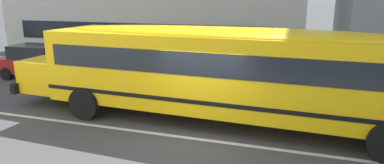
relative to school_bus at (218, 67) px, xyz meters
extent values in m
plane|color=#424244|center=(-0.21, -1.61, -1.83)|extent=(400.00, 400.00, 0.00)
cube|color=gray|center=(-0.21, 5.98, -1.83)|extent=(120.00, 3.00, 0.01)
cube|color=silver|center=(-0.21, -1.61, -1.83)|extent=(110.00, 0.16, 0.01)
cube|color=yellow|center=(0.27, -0.01, -0.12)|extent=(11.88, 3.13, 2.36)
cube|color=yellow|center=(-6.48, 0.25, -0.71)|extent=(1.80, 2.31, 1.18)
cube|color=black|center=(-7.33, 0.28, -1.10)|extent=(0.32, 2.68, 0.39)
cube|color=black|center=(0.27, -0.01, 0.31)|extent=(11.17, 3.14, 0.69)
cube|color=black|center=(0.27, -0.01, -0.82)|extent=(11.90, 3.16, 0.13)
ellipsoid|color=yellow|center=(0.27, -0.01, 1.06)|extent=(11.40, 2.90, 0.39)
cylinder|color=red|center=(-3.44, 1.67, -0.24)|extent=(0.49, 0.49, 0.03)
cylinder|color=black|center=(-4.26, -1.18, -1.30)|extent=(1.08, 0.34, 1.07)
cylinder|color=black|center=(-4.16, 1.50, -1.30)|extent=(1.08, 0.34, 1.07)
cylinder|color=black|center=(4.79, 1.15, -1.30)|extent=(1.08, 0.34, 1.07)
cube|color=maroon|center=(-9.92, 3.20, -1.18)|extent=(3.98, 1.89, 0.70)
cube|color=black|center=(-10.06, 3.19, -0.51)|extent=(2.27, 1.67, 0.64)
cylinder|color=black|center=(-8.66, 4.11, -1.53)|extent=(0.61, 0.21, 0.60)
cylinder|color=black|center=(-8.57, 2.41, -1.53)|extent=(0.61, 0.21, 0.60)
cylinder|color=black|center=(-11.26, 3.98, -1.53)|extent=(0.61, 0.21, 0.60)
cylinder|color=black|center=(-11.17, 2.28, -1.53)|extent=(0.61, 0.21, 0.60)
cube|color=black|center=(-6.86, 7.46, 0.09)|extent=(15.96, 0.04, 1.10)
camera|label=1|loc=(2.37, -10.20, 2.18)|focal=31.42mm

